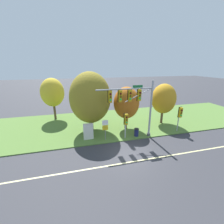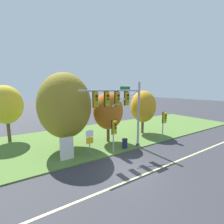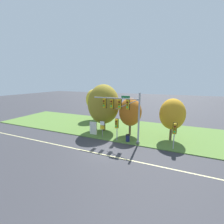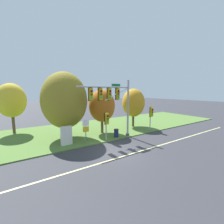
% 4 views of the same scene
% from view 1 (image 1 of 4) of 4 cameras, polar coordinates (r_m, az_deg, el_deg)
% --- Properties ---
extents(ground_plane, '(160.00, 160.00, 0.00)m').
position_cam_1_polar(ground_plane, '(15.11, 6.79, -15.58)').
color(ground_plane, '#333338').
extents(lane_stripe, '(36.00, 0.16, 0.01)m').
position_cam_1_polar(lane_stripe, '(14.21, 8.61, -18.10)').
color(lane_stripe, beige).
rests_on(lane_stripe, ground).
extents(grass_verge, '(48.00, 11.50, 0.10)m').
position_cam_1_polar(grass_verge, '(22.10, -0.88, -4.00)').
color(grass_verge, '#517533').
rests_on(grass_verge, ground).
extents(traffic_signal_mast, '(6.39, 0.49, 6.53)m').
position_cam_1_polar(traffic_signal_mast, '(16.28, 8.21, 4.32)').
color(traffic_signal_mast, '#9EA0A5').
rests_on(traffic_signal_mast, grass_verge).
extents(pedestrian_signal_near_kerb, '(0.46, 0.55, 3.20)m').
position_cam_1_polar(pedestrian_signal_near_kerb, '(20.16, 24.53, -0.69)').
color(pedestrian_signal_near_kerb, '#9EA0A5').
rests_on(pedestrian_signal_near_kerb, grass_verge).
extents(pedestrian_signal_further_along, '(0.46, 0.55, 3.06)m').
position_cam_1_polar(pedestrian_signal_further_along, '(16.63, 5.37, -3.31)').
color(pedestrian_signal_further_along, '#9EA0A5').
rests_on(pedestrian_signal_further_along, grass_verge).
extents(route_sign_post, '(0.67, 0.08, 2.40)m').
position_cam_1_polar(route_sign_post, '(16.61, -2.61, -5.78)').
color(route_sign_post, slate).
rests_on(route_sign_post, grass_verge).
extents(tree_nearest_road, '(3.39, 3.39, 6.26)m').
position_cam_1_polar(tree_nearest_road, '(24.02, -21.75, 6.90)').
color(tree_nearest_road, brown).
rests_on(tree_nearest_road, grass_verge).
extents(tree_left_of_mast, '(4.97, 4.97, 7.39)m').
position_cam_1_polar(tree_left_of_mast, '(18.32, -8.32, 5.33)').
color(tree_left_of_mast, '#423021').
rests_on(tree_left_of_mast, grass_verge).
extents(tree_behind_signpost, '(3.25, 3.25, 5.51)m').
position_cam_1_polar(tree_behind_signpost, '(19.10, 5.50, 3.48)').
color(tree_behind_signpost, brown).
rests_on(tree_behind_signpost, grass_verge).
extents(tree_mid_verge, '(3.32, 3.32, 5.64)m').
position_cam_1_polar(tree_mid_verge, '(22.02, 19.06, 4.77)').
color(tree_mid_verge, brown).
rests_on(tree_mid_verge, grass_verge).
extents(info_kiosk, '(1.10, 0.24, 1.90)m').
position_cam_1_polar(info_kiosk, '(17.15, -9.00, -7.38)').
color(info_kiosk, silver).
rests_on(info_kiosk, grass_verge).
extents(trash_bin, '(0.56, 0.56, 0.93)m').
position_cam_1_polar(trash_bin, '(18.11, 9.27, -7.61)').
color(trash_bin, '#191E4C').
rests_on(trash_bin, grass_verge).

